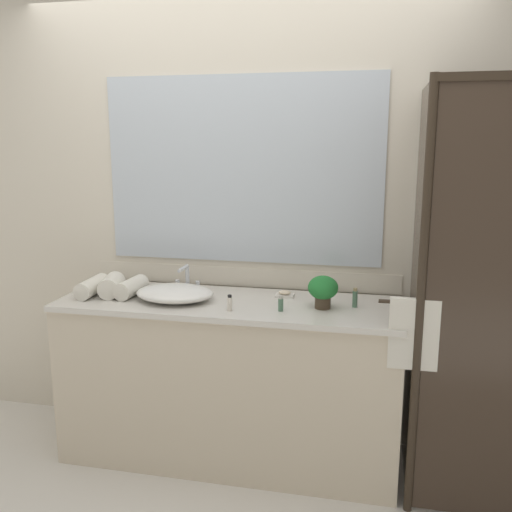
% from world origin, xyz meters
% --- Properties ---
extents(ground_plane, '(8.00, 8.00, 0.00)m').
position_xyz_m(ground_plane, '(0.00, 0.00, 0.00)').
color(ground_plane, silver).
extents(wall_back_with_mirror, '(4.40, 0.06, 2.60)m').
position_xyz_m(wall_back_with_mirror, '(0.00, 0.34, 1.31)').
color(wall_back_with_mirror, beige).
rests_on(wall_back_with_mirror, ground_plane).
extents(vanity_cabinet, '(1.80, 0.58, 0.90)m').
position_xyz_m(vanity_cabinet, '(0.00, 0.01, 0.45)').
color(vanity_cabinet, beige).
rests_on(vanity_cabinet, ground_plane).
extents(shower_enclosure, '(1.20, 0.59, 2.00)m').
position_xyz_m(shower_enclosure, '(1.28, -0.19, 1.02)').
color(shower_enclosure, '#2D2319').
rests_on(shower_enclosure, ground_plane).
extents(sink_basin, '(0.42, 0.32, 0.08)m').
position_xyz_m(sink_basin, '(-0.28, -0.05, 0.94)').
color(sink_basin, white).
rests_on(sink_basin, vanity_cabinet).
extents(faucet, '(0.17, 0.15, 0.15)m').
position_xyz_m(faucet, '(-0.28, 0.15, 0.95)').
color(faucet, silver).
rests_on(faucet, vanity_cabinet).
extents(potted_plant, '(0.15, 0.15, 0.17)m').
position_xyz_m(potted_plant, '(0.50, -0.02, 1.00)').
color(potted_plant, '#473828').
rests_on(potted_plant, vanity_cabinet).
extents(soap_dish, '(0.10, 0.07, 0.04)m').
position_xyz_m(soap_dish, '(0.28, 0.15, 0.91)').
color(soap_dish, silver).
rests_on(soap_dish, vanity_cabinet).
extents(amenity_bottle_conditioner, '(0.03, 0.03, 0.08)m').
position_xyz_m(amenity_bottle_conditioner, '(0.05, -0.16, 0.94)').
color(amenity_bottle_conditioner, silver).
rests_on(amenity_bottle_conditioner, vanity_cabinet).
extents(amenity_bottle_body_wash, '(0.03, 0.03, 0.10)m').
position_xyz_m(amenity_bottle_body_wash, '(0.66, 0.03, 0.95)').
color(amenity_bottle_body_wash, '#4C7056').
rests_on(amenity_bottle_body_wash, vanity_cabinet).
extents(amenity_bottle_shampoo, '(0.03, 0.03, 0.08)m').
position_xyz_m(amenity_bottle_shampoo, '(0.30, -0.11, 0.94)').
color(amenity_bottle_shampoo, '#4C7056').
rests_on(amenity_bottle_shampoo, vanity_cabinet).
extents(rolled_towel_near_edge, '(0.10, 0.26, 0.09)m').
position_xyz_m(rolled_towel_near_edge, '(-0.76, -0.04, 0.95)').
color(rolled_towel_near_edge, silver).
rests_on(rolled_towel_near_edge, vanity_cabinet).
extents(rolled_towel_middle, '(0.16, 0.22, 0.11)m').
position_xyz_m(rolled_towel_middle, '(-0.65, -0.03, 0.96)').
color(rolled_towel_middle, silver).
rests_on(rolled_towel_middle, vanity_cabinet).
extents(rolled_towel_far_edge, '(0.12, 0.23, 0.10)m').
position_xyz_m(rolled_towel_far_edge, '(-0.54, -0.02, 0.95)').
color(rolled_towel_far_edge, silver).
rests_on(rolled_towel_far_edge, vanity_cabinet).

